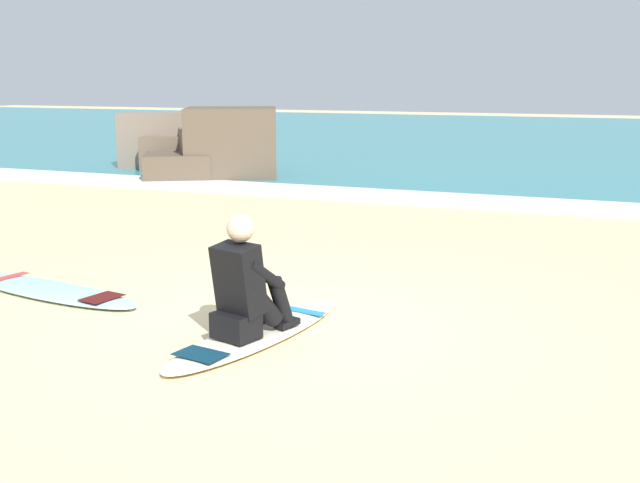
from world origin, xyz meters
TOP-DOWN VIEW (x-y plane):
  - ground_plane at (0.00, 0.00)m, footprint 80.00×80.00m
  - sea at (0.00, 20.67)m, footprint 80.00×28.00m
  - breaking_foam at (0.00, 6.97)m, footprint 80.00×0.90m
  - surfboard_main at (-0.10, -0.30)m, footprint 0.89×2.21m
  - surfer_seated at (-0.11, -0.45)m, footprint 0.51×0.76m
  - surfboard_spare_near at (-2.52, 0.11)m, footprint 2.32×0.91m
  - rock_outcrop_distant at (-5.56, 8.34)m, footprint 4.17×2.98m

SIDE VIEW (x-z plane):
  - ground_plane at x=0.00m, z-range 0.00..0.00m
  - surfboard_spare_near at x=-2.52m, z-range 0.00..0.07m
  - surfboard_main at x=-0.10m, z-range 0.00..0.07m
  - sea at x=0.00m, z-range 0.00..0.10m
  - breaking_foam at x=0.00m, z-range 0.00..0.11m
  - surfer_seated at x=-0.11m, z-range -0.04..0.91m
  - rock_outcrop_distant at x=-5.56m, z-range -0.13..1.31m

